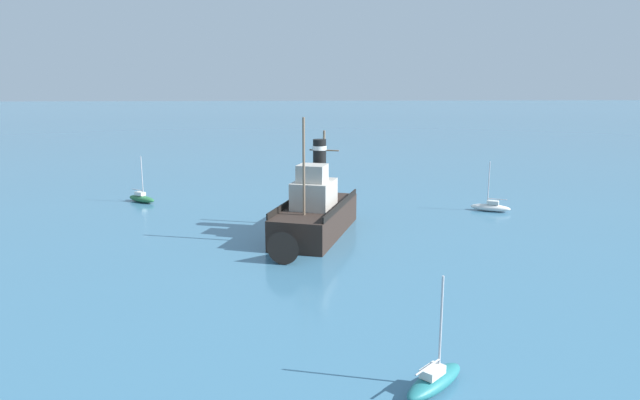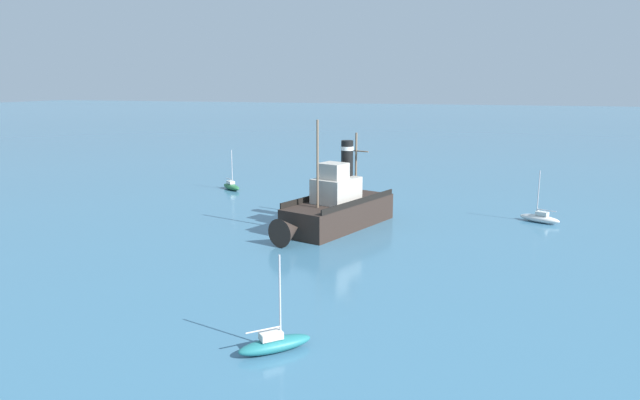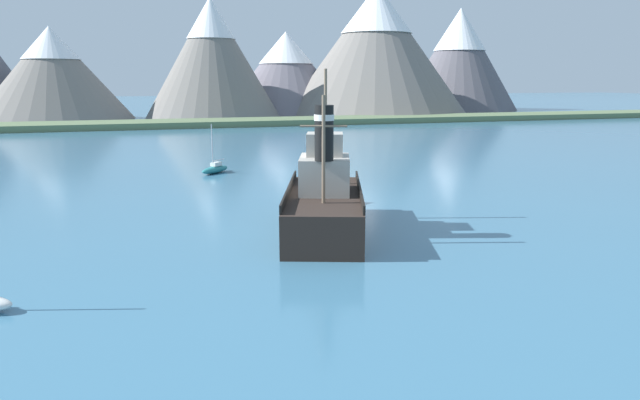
{
  "view_description": "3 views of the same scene",
  "coord_description": "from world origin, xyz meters",
  "views": [
    {
      "loc": [
        2.08,
        45.74,
        12.68
      ],
      "look_at": [
        -0.38,
        -0.1,
        2.93
      ],
      "focal_mm": 32.0,
      "sensor_mm": 36.0,
      "label": 1
    },
    {
      "loc": [
        -13.95,
        48.34,
        12.96
      ],
      "look_at": [
        1.94,
        -0.59,
        2.3
      ],
      "focal_mm": 32.0,
      "sensor_mm": 36.0,
      "label": 2
    },
    {
      "loc": [
        -10.2,
        -32.74,
        9.26
      ],
      "look_at": [
        -0.12,
        0.43,
        1.88
      ],
      "focal_mm": 32.0,
      "sensor_mm": 36.0,
      "label": 3
    }
  ],
  "objects": [
    {
      "name": "old_tugboat",
      "position": [
        0.17,
        0.39,
        1.83
      ],
      "size": [
        7.97,
        14.73,
        9.9
      ],
      "color": "#2D231E",
      "rests_on": "ground"
    },
    {
      "name": "shoreline_strip",
      "position": [
        0.0,
        84.03,
        0.6
      ],
      "size": [
        240.0,
        12.0,
        1.2
      ],
      "primitive_type": "cube",
      "color": "#5B704C",
      "rests_on": "ground"
    },
    {
      "name": "ground_plane",
      "position": [
        0.0,
        0.0,
        0.0
      ],
      "size": [
        600.0,
        600.0,
        0.0
      ],
      "primitive_type": "plane",
      "color": "teal"
    },
    {
      "name": "mountain_ridge",
      "position": [
        9.65,
        117.0,
        14.07
      ],
      "size": [
        199.94,
        59.67,
        32.74
      ],
      "color": "slate",
      "rests_on": "ground"
    },
    {
      "name": "sailboat_teal",
      "position": [
        -3.84,
        24.41,
        0.43
      ],
      "size": [
        3.47,
        3.45,
        4.9
      ],
      "color": "#23757A",
      "rests_on": "ground"
    }
  ]
}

